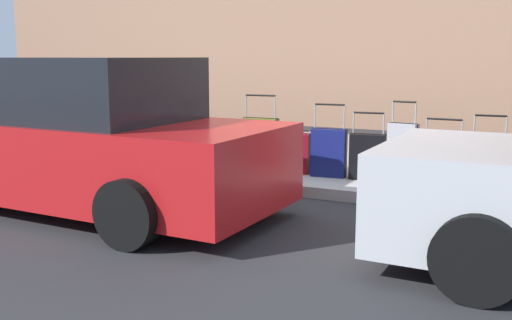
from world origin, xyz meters
name	(u,v)px	position (x,y,z in m)	size (l,w,h in m)	color
ground_plane	(286,196)	(0.00, 0.00, 0.00)	(40.00, 40.00, 0.00)	#28282B
sidewalk_curb	(347,159)	(0.00, -2.50, 0.07)	(18.00, 5.00, 0.14)	#9E9B93
suitcase_teal_2	(488,165)	(-2.24, -0.80, 0.43)	(0.42, 0.23, 0.89)	#0F606B
suitcase_red_3	(442,165)	(-1.73, -0.72, 0.41)	(0.49, 0.28, 0.83)	red
suitcase_silver_4	(402,154)	(-1.26, -0.68, 0.52)	(0.36, 0.24, 1.03)	#9EA0A8
suitcase_black_5	(367,157)	(-0.81, -0.75, 0.43)	(0.46, 0.24, 0.87)	black
suitcase_navy_6	(329,153)	(-0.30, -0.72, 0.46)	(0.46, 0.24, 0.96)	navy
suitcase_maroon_7	(297,153)	(0.18, -0.79, 0.41)	(0.40, 0.27, 0.59)	maroon
suitcase_olive_8	(261,144)	(0.67, -0.69, 0.51)	(0.49, 0.22, 1.05)	#59601E
suitcase_teal_9	(228,147)	(1.22, -0.75, 0.42)	(0.51, 0.30, 0.61)	#0F606B
suitcase_red_10	(197,141)	(1.74, -0.78, 0.48)	(0.44, 0.27, 0.74)	red
suitcase_silver_11	(168,138)	(2.20, -0.70, 0.50)	(0.39, 0.23, 0.79)	#9EA0A8
fire_hydrant	(122,131)	(3.06, -0.72, 0.56)	(0.39, 0.21, 0.81)	red
bollard_post	(92,131)	(3.53, -0.57, 0.55)	(0.15, 0.15, 0.81)	brown
parked_car_red_1	(77,139)	(1.90, 1.52, 0.79)	(4.79, 2.18, 1.68)	#AD1619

